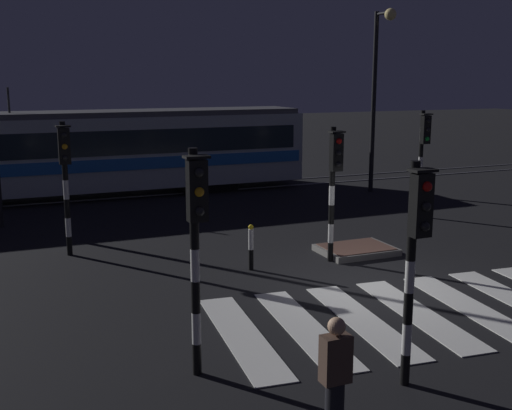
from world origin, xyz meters
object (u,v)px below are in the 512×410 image
at_px(traffic_light_corner_near_left, 196,230).
at_px(traffic_light_corner_far_right, 423,148).
at_px(tram, 85,151).
at_px(street_lamp_trackside_right, 378,79).
at_px(bollard_island_edge, 251,247).
at_px(traffic_light_corner_far_left, 65,169).
at_px(traffic_light_median_centre, 334,174).
at_px(traffic_light_kerb_mid_left, 415,242).
at_px(pedestrian_waiting_at_kerb, 335,382).

xyz_separation_m(traffic_light_corner_near_left, traffic_light_corner_far_right, (10.08, 7.92, -0.03)).
xyz_separation_m(traffic_light_corner_far_right, tram, (-9.52, 7.81, -0.54)).
height_order(street_lamp_trackside_right, bollard_island_edge, street_lamp_trackside_right).
bearing_deg(tram, street_lamp_trackside_right, -17.66).
relative_size(traffic_light_corner_far_right, traffic_light_corner_far_left, 1.01).
bearing_deg(bollard_island_edge, tram, 101.57).
xyz_separation_m(traffic_light_median_centre, street_lamp_trackside_right, (6.30, 7.78, 2.24)).
xyz_separation_m(traffic_light_kerb_mid_left, tram, (-2.21, 17.25, -0.47)).
bearing_deg(traffic_light_corner_far_right, traffic_light_kerb_mid_left, -127.76).
height_order(traffic_light_median_centre, traffic_light_kerb_mid_left, traffic_light_kerb_mid_left).
bearing_deg(pedestrian_waiting_at_kerb, bollard_island_edge, 75.63).
bearing_deg(street_lamp_trackside_right, bollard_island_edge, -137.88).
xyz_separation_m(traffic_light_corner_far_left, street_lamp_trackside_right, (12.23, 4.70, 2.18)).
bearing_deg(traffic_light_corner_far_left, traffic_light_kerb_mid_left, -67.53).
bearing_deg(street_lamp_trackside_right, pedestrian_waiting_at_kerb, -124.69).
bearing_deg(bollard_island_edge, traffic_light_corner_far_left, 142.90).
relative_size(traffic_light_kerb_mid_left, traffic_light_corner_far_left, 0.98).
distance_m(traffic_light_corner_near_left, street_lamp_trackside_right, 16.80).
xyz_separation_m(tram, bollard_island_edge, (2.25, -10.99, -1.19)).
bearing_deg(traffic_light_corner_near_left, street_lamp_trackside_right, 47.74).
xyz_separation_m(traffic_light_corner_near_left, traffic_light_corner_far_left, (-1.02, 7.64, -0.05)).
relative_size(traffic_light_corner_near_left, traffic_light_corner_far_right, 1.01).
relative_size(traffic_light_corner_far_right, traffic_light_kerb_mid_left, 1.03).
xyz_separation_m(traffic_light_kerb_mid_left, pedestrian_waiting_at_kerb, (-1.80, -0.94, -1.35)).
height_order(traffic_light_kerb_mid_left, bollard_island_edge, traffic_light_kerb_mid_left).
relative_size(traffic_light_median_centre, pedestrian_waiting_at_kerb, 1.96).
xyz_separation_m(pedestrian_waiting_at_kerb, bollard_island_edge, (1.85, 7.20, -0.32)).
relative_size(traffic_light_corner_near_left, street_lamp_trackside_right, 0.50).
bearing_deg(bollard_island_edge, traffic_light_kerb_mid_left, -90.39).
xyz_separation_m(traffic_light_median_centre, traffic_light_corner_near_left, (-4.91, -4.56, 0.11)).
relative_size(traffic_light_median_centre, traffic_light_corner_near_left, 0.95).
bearing_deg(traffic_light_corner_far_right, traffic_light_corner_far_left, -178.56).
bearing_deg(traffic_light_corner_far_right, street_lamp_trackside_right, 75.61).
bearing_deg(pedestrian_waiting_at_kerb, tram, 91.27).
bearing_deg(tram, traffic_light_corner_near_left, -92.04).
height_order(traffic_light_kerb_mid_left, street_lamp_trackside_right, street_lamp_trackside_right).
bearing_deg(traffic_light_median_centre, tram, 111.29).
bearing_deg(bollard_island_edge, pedestrian_waiting_at_kerb, -104.37).
height_order(tram, pedestrian_waiting_at_kerb, tram).
xyz_separation_m(tram, pedestrian_waiting_at_kerb, (0.40, -18.19, -0.87)).
bearing_deg(tram, traffic_light_corner_far_right, -39.38).
relative_size(traffic_light_median_centre, traffic_light_kerb_mid_left, 0.99).
xyz_separation_m(traffic_light_corner_far_right, traffic_light_corner_far_left, (-11.10, -0.28, -0.02)).
xyz_separation_m(traffic_light_corner_near_left, street_lamp_trackside_right, (11.21, 12.34, 2.13)).
height_order(traffic_light_median_centre, traffic_light_corner_far_right, traffic_light_corner_far_right).
bearing_deg(street_lamp_trackside_right, traffic_light_corner_far_left, -158.99).
bearing_deg(street_lamp_trackside_right, traffic_light_median_centre, -129.00).
relative_size(traffic_light_corner_far_right, pedestrian_waiting_at_kerb, 2.03).
distance_m(traffic_light_corner_far_left, pedestrian_waiting_at_kerb, 10.39).
height_order(traffic_light_median_centre, pedestrian_waiting_at_kerb, traffic_light_median_centre).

